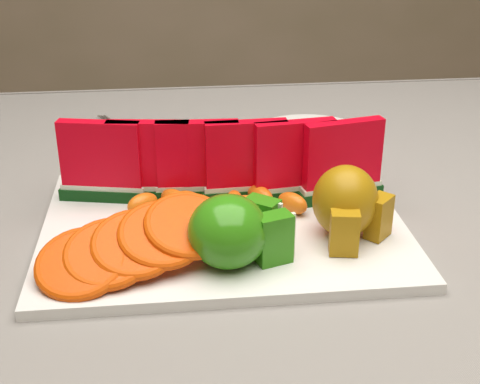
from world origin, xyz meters
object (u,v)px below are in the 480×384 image
apple_cluster (235,231)px  fork (102,137)px  pear_cluster (347,204)px  platter (224,226)px  side_plate (310,137)px

apple_cluster → fork: bearing=112.6°
pear_cluster → fork: size_ratio=0.49×
apple_cluster → pear_cluster: 0.13m
apple_cluster → fork: apple_cluster is taller
platter → apple_cluster: size_ratio=3.57×
apple_cluster → side_plate: (0.15, 0.35, -0.04)m
apple_cluster → side_plate: bearing=66.9°
pear_cluster → side_plate: bearing=85.0°
platter → pear_cluster: pear_cluster is taller
pear_cluster → side_plate: pear_cluster is taller
apple_cluster → pear_cluster: bearing=16.8°
platter → pear_cluster: 0.14m
platter → side_plate: 0.31m
apple_cluster → fork: 0.43m
platter → apple_cluster: bearing=-87.0°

